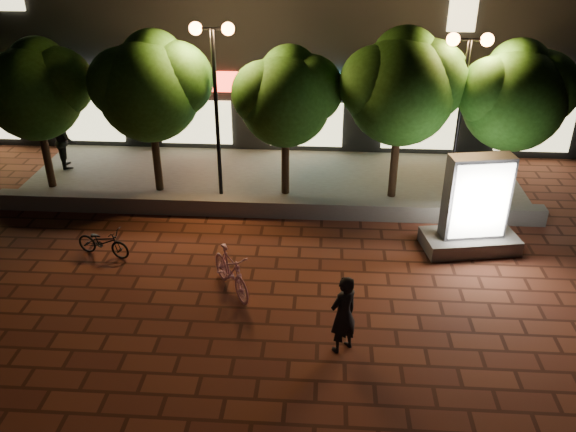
# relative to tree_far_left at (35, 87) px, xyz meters

# --- Properties ---
(ground) EXTENTS (80.00, 80.00, 0.00)m
(ground) POSITION_rel_tree_far_left_xyz_m (6.95, -5.46, -3.29)
(ground) COLOR #5C2B1D
(ground) RESTS_ON ground
(retaining_wall) EXTENTS (16.00, 0.45, 0.50)m
(retaining_wall) POSITION_rel_tree_far_left_xyz_m (6.95, -1.46, -3.04)
(retaining_wall) COLOR #605D59
(retaining_wall) RESTS_ON ground
(sidewalk) EXTENTS (16.00, 5.00, 0.08)m
(sidewalk) POSITION_rel_tree_far_left_xyz_m (6.95, 1.04, -3.25)
(sidewalk) COLOR #605D59
(sidewalk) RESTS_ON ground
(tree_far_left) EXTENTS (3.36, 2.80, 4.63)m
(tree_far_left) POSITION_rel_tree_far_left_xyz_m (0.00, 0.00, 0.00)
(tree_far_left) COLOR #301D13
(tree_far_left) RESTS_ON sidewalk
(tree_left) EXTENTS (3.60, 3.00, 4.89)m
(tree_left) POSITION_rel_tree_far_left_xyz_m (3.50, 0.00, 0.15)
(tree_left) COLOR #301D13
(tree_left) RESTS_ON sidewalk
(tree_mid) EXTENTS (3.24, 2.70, 4.50)m
(tree_mid) POSITION_rel_tree_far_left_xyz_m (7.50, -0.00, -0.08)
(tree_mid) COLOR #301D13
(tree_mid) RESTS_ON sidewalk
(tree_right) EXTENTS (3.72, 3.10, 5.07)m
(tree_right) POSITION_rel_tree_far_left_xyz_m (10.80, 0.00, 0.27)
(tree_right) COLOR #301D13
(tree_right) RESTS_ON sidewalk
(tree_far_right) EXTENTS (3.48, 2.90, 4.76)m
(tree_far_right) POSITION_rel_tree_far_left_xyz_m (14.00, 0.00, 0.08)
(tree_far_right) COLOR #301D13
(tree_far_right) RESTS_ON sidewalk
(street_lamp_left) EXTENTS (1.26, 0.36, 5.18)m
(street_lamp_left) POSITION_rel_tree_far_left_xyz_m (5.45, -0.26, 0.74)
(street_lamp_left) COLOR black
(street_lamp_left) RESTS_ON sidewalk
(street_lamp_right) EXTENTS (1.26, 0.36, 4.98)m
(street_lamp_right) POSITION_rel_tree_far_left_xyz_m (12.45, -0.26, 0.60)
(street_lamp_right) COLOR black
(street_lamp_right) RESTS_ON sidewalk
(ad_kiosk) EXTENTS (2.60, 1.62, 2.63)m
(ad_kiosk) POSITION_rel_tree_far_left_xyz_m (12.53, -2.99, -2.23)
(ad_kiosk) COLOR #605D59
(ad_kiosk) RESTS_ON ground
(scooter_pink) EXTENTS (1.43, 1.82, 1.10)m
(scooter_pink) POSITION_rel_tree_far_left_xyz_m (6.55, -5.37, -2.74)
(scooter_pink) COLOR #CC84A2
(scooter_pink) RESTS_ON ground
(rider) EXTENTS (0.76, 0.73, 1.75)m
(rider) POSITION_rel_tree_far_left_xyz_m (9.12, -7.27, -2.42)
(rider) COLOR black
(rider) RESTS_ON ground
(scooter_parked) EXTENTS (1.59, 0.90, 0.79)m
(scooter_parked) POSITION_rel_tree_far_left_xyz_m (3.01, -3.99, -2.90)
(scooter_parked) COLOR black
(scooter_parked) RESTS_ON ground
(pedestrian) EXTENTS (1.03, 1.11, 1.84)m
(pedestrian) POSITION_rel_tree_far_left_xyz_m (-0.15, 1.58, -2.29)
(pedestrian) COLOR black
(pedestrian) RESTS_ON sidewalk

